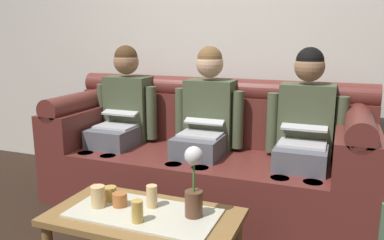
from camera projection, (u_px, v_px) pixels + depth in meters
The scene contains 12 objects.
back_wall_patterned at pixel (227, 17), 3.27m from camera, with size 6.00×0.12×2.90m, color silver.
couch at pixel (205, 157), 3.02m from camera, with size 2.44×0.88×0.96m.
person_left at pixel (122, 114), 3.21m from camera, with size 0.56×0.67×1.22m.
person_middle at pixel (205, 121), 2.95m from camera, with size 0.56×0.67×1.22m.
person_right at pixel (304, 129), 2.69m from camera, with size 0.56×0.67×1.22m.
coffee_table at pixel (144, 220), 2.11m from camera, with size 1.04×0.56×0.36m.
flower_vase at pixel (194, 184), 2.01m from camera, with size 0.10×0.10×0.38m.
cup_near_left at pixel (120, 200), 2.16m from camera, with size 0.08×0.08×0.08m, color #B26633.
cup_near_right at pixel (110, 193), 2.24m from camera, with size 0.07×0.07×0.08m, color gold.
cup_far_center at pixel (98, 196), 2.15m from camera, with size 0.08×0.08×0.12m, color #DBB77A.
cup_far_left at pixel (152, 196), 2.14m from camera, with size 0.06×0.06×0.13m, color #DBB77A.
cup_far_right at pixel (137, 211), 1.97m from camera, with size 0.06×0.06×0.12m, color gold.
Camera 1 is at (0.95, -1.56, 1.29)m, focal length 36.01 mm.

